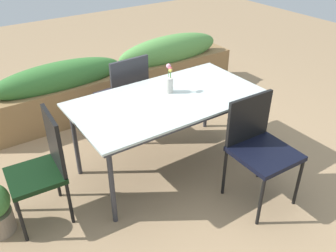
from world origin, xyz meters
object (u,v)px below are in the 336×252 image
object	(u,v)px
chair_near_right	(259,143)
flower_vase	(169,81)
dining_table	(168,103)
planter_box	(121,78)
chair_far_side	(125,92)
chair_end_left	(43,164)

from	to	relation	value
chair_near_right	flower_vase	distance (m)	0.97
dining_table	planter_box	bearing A→B (deg)	80.54
chair_far_side	planter_box	xyz separation A→B (m)	(0.28, 0.64, -0.14)
chair_end_left	planter_box	size ratio (longest dim) A/B	0.28
chair_near_right	chair_end_left	xyz separation A→B (m)	(-1.56, 0.76, -0.03)
chair_far_side	chair_end_left	world-z (taller)	chair_far_side
planter_box	flower_vase	bearing A→B (deg)	-96.76
chair_near_right	planter_box	distance (m)	2.17
dining_table	chair_far_side	xyz separation A→B (m)	(-0.05, 0.76, -0.19)
chair_far_side	chair_near_right	xyz separation A→B (m)	(0.44, -1.52, 0.03)
dining_table	chair_end_left	xyz separation A→B (m)	(-1.17, -0.00, -0.19)
chair_end_left	planter_box	world-z (taller)	chair_end_left
chair_end_left	dining_table	bearing A→B (deg)	-86.51
chair_near_right	chair_end_left	size ratio (longest dim) A/B	0.99
planter_box	chair_far_side	bearing A→B (deg)	-113.70
chair_near_right	chair_end_left	distance (m)	1.73
planter_box	chair_near_right	bearing A→B (deg)	-85.84
chair_end_left	flower_vase	distance (m)	1.30
chair_far_side	chair_end_left	xyz separation A→B (m)	(-1.12, -0.76, -0.00)
chair_far_side	dining_table	bearing A→B (deg)	-88.96
chair_far_side	chair_end_left	size ratio (longest dim) A/B	1.00
chair_end_left	chair_near_right	bearing A→B (deg)	-112.73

